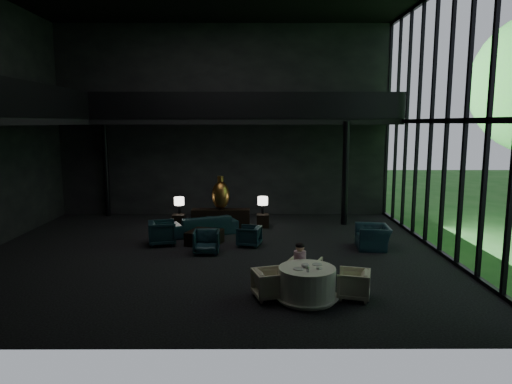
{
  "coord_description": "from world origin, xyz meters",
  "views": [
    {
      "loc": [
        1.29,
        -13.51,
        3.94
      ],
      "look_at": [
        1.34,
        0.5,
        1.81
      ],
      "focal_mm": 32.0,
      "sensor_mm": 36.0,
      "label": 1
    }
  ],
  "objects_px": {
    "table_lamp_left": "(179,202)",
    "dining_chair_west": "(270,283)",
    "lounge_armchair_east": "(249,236)",
    "window_armchair": "(373,232)",
    "sofa": "(204,220)",
    "lounge_armchair_south": "(206,241)",
    "side_table_left": "(179,221)",
    "table_lamp_right": "(263,202)",
    "lounge_armchair_west": "(162,230)",
    "dining_chair_north": "(305,270)",
    "side_table_right": "(263,221)",
    "dining_table": "(307,286)",
    "console": "(221,218)",
    "dining_chair_east": "(353,284)",
    "child": "(300,255)",
    "coffee_table": "(205,237)",
    "bronze_urn": "(221,195)"
  },
  "relations": [
    {
      "from": "console",
      "to": "dining_table",
      "type": "height_order",
      "value": "dining_table"
    },
    {
      "from": "sofa",
      "to": "lounge_armchair_west",
      "type": "xyz_separation_m",
      "value": [
        -1.21,
        -1.42,
        -0.02
      ]
    },
    {
      "from": "window_armchair",
      "to": "side_table_left",
      "type": "bearing_deg",
      "value": -109.29
    },
    {
      "from": "side_table_left",
      "to": "dining_table",
      "type": "height_order",
      "value": "dining_table"
    },
    {
      "from": "console",
      "to": "side_table_left",
      "type": "height_order",
      "value": "console"
    },
    {
      "from": "table_lamp_left",
      "to": "table_lamp_right",
      "type": "xyz_separation_m",
      "value": [
        3.2,
        -0.03,
        0.02
      ]
    },
    {
      "from": "lounge_armchair_west",
      "to": "dining_chair_north",
      "type": "bearing_deg",
      "value": -144.96
    },
    {
      "from": "side_table_left",
      "to": "window_armchair",
      "type": "distance_m",
      "value": 7.26
    },
    {
      "from": "lounge_armchair_east",
      "to": "coffee_table",
      "type": "distance_m",
      "value": 1.49
    },
    {
      "from": "side_table_right",
      "to": "side_table_left",
      "type": "bearing_deg",
      "value": -179.48
    },
    {
      "from": "dining_chair_north",
      "to": "window_armchair",
      "type": "bearing_deg",
      "value": -104.41
    },
    {
      "from": "lounge_armchair_west",
      "to": "dining_chair_north",
      "type": "relative_size",
      "value": 1.39
    },
    {
      "from": "side_table_right",
      "to": "dining_chair_north",
      "type": "distance_m",
      "value": 6.28
    },
    {
      "from": "sofa",
      "to": "side_table_left",
      "type": "bearing_deg",
      "value": -68.48
    },
    {
      "from": "side_table_left",
      "to": "child",
      "type": "relative_size",
      "value": 0.79
    },
    {
      "from": "lounge_armchair_south",
      "to": "dining_chair_west",
      "type": "distance_m",
      "value": 4.01
    },
    {
      "from": "lounge_armchair_east",
      "to": "window_armchair",
      "type": "xyz_separation_m",
      "value": [
        3.92,
        -0.3,
        0.18
      ]
    },
    {
      "from": "lounge_armchair_south",
      "to": "dining_table",
      "type": "height_order",
      "value": "lounge_armchair_south"
    },
    {
      "from": "lounge_armchair_west",
      "to": "lounge_armchair_south",
      "type": "relative_size",
      "value": 1.21
    },
    {
      "from": "dining_table",
      "to": "child",
      "type": "bearing_deg",
      "value": 94.73
    },
    {
      "from": "dining_chair_north",
      "to": "console",
      "type": "bearing_deg",
      "value": -44.45
    },
    {
      "from": "dining_chair_west",
      "to": "table_lamp_left",
      "type": "bearing_deg",
      "value": 7.76
    },
    {
      "from": "window_armchair",
      "to": "sofa",
      "type": "bearing_deg",
      "value": -104.05
    },
    {
      "from": "bronze_urn",
      "to": "side_table_right",
      "type": "distance_m",
      "value": 1.88
    },
    {
      "from": "side_table_right",
      "to": "dining_chair_west",
      "type": "distance_m",
      "value": 7.1
    },
    {
      "from": "lounge_armchair_west",
      "to": "dining_chair_west",
      "type": "distance_m",
      "value": 5.68
    },
    {
      "from": "coffee_table",
      "to": "table_lamp_left",
      "type": "bearing_deg",
      "value": 115.39
    },
    {
      "from": "sofa",
      "to": "lounge_armchair_east",
      "type": "bearing_deg",
      "value": 111.83
    },
    {
      "from": "sofa",
      "to": "dining_chair_north",
      "type": "bearing_deg",
      "value": 96.86
    },
    {
      "from": "table_lamp_left",
      "to": "dining_chair_west",
      "type": "relative_size",
      "value": 0.93
    },
    {
      "from": "lounge_armchair_south",
      "to": "table_lamp_right",
      "type": "bearing_deg",
      "value": 63.06
    },
    {
      "from": "lounge_armchair_west",
      "to": "dining_chair_west",
      "type": "height_order",
      "value": "lounge_armchair_west"
    },
    {
      "from": "lounge_armchair_east",
      "to": "lounge_armchair_south",
      "type": "distance_m",
      "value": 1.54
    },
    {
      "from": "console",
      "to": "window_armchair",
      "type": "relative_size",
      "value": 1.86
    },
    {
      "from": "child",
      "to": "dining_table",
      "type": "bearing_deg",
      "value": 94.73
    },
    {
      "from": "window_armchair",
      "to": "bronze_urn",
      "type": "bearing_deg",
      "value": -116.44
    },
    {
      "from": "lounge_armchair_south",
      "to": "dining_chair_north",
      "type": "bearing_deg",
      "value": -46.05
    },
    {
      "from": "side_table_right",
      "to": "sofa",
      "type": "bearing_deg",
      "value": -152.52
    },
    {
      "from": "table_lamp_left",
      "to": "table_lamp_right",
      "type": "distance_m",
      "value": 3.2
    },
    {
      "from": "window_armchair",
      "to": "dining_chair_east",
      "type": "xyz_separation_m",
      "value": [
        -1.5,
        -4.14,
        -0.19
      ]
    },
    {
      "from": "side_table_right",
      "to": "table_lamp_right",
      "type": "bearing_deg",
      "value": 90.0
    },
    {
      "from": "console",
      "to": "dining_chair_east",
      "type": "relative_size",
      "value": 3.31
    },
    {
      "from": "table_lamp_left",
      "to": "dining_table",
      "type": "height_order",
      "value": "table_lamp_left"
    },
    {
      "from": "side_table_left",
      "to": "lounge_armchair_south",
      "type": "xyz_separation_m",
      "value": [
        1.42,
        -3.49,
        0.15
      ]
    },
    {
      "from": "table_lamp_right",
      "to": "dining_table",
      "type": "distance_m",
      "value": 7.45
    },
    {
      "from": "dining_chair_north",
      "to": "dining_table",
      "type": "bearing_deg",
      "value": 109.69
    },
    {
      "from": "window_armchair",
      "to": "child",
      "type": "distance_m",
      "value": 4.27
    },
    {
      "from": "side_table_right",
      "to": "child",
      "type": "height_order",
      "value": "child"
    },
    {
      "from": "bronze_urn",
      "to": "table_lamp_left",
      "type": "bearing_deg",
      "value": 175.59
    },
    {
      "from": "lounge_armchair_south",
      "to": "side_table_right",
      "type": "bearing_deg",
      "value": 62.08
    }
  ]
}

